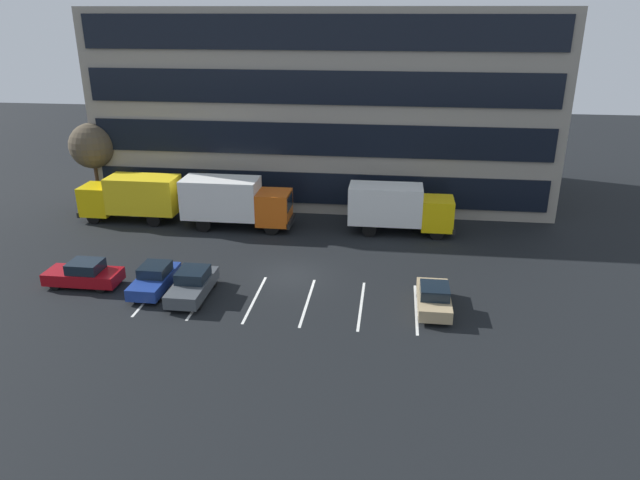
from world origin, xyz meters
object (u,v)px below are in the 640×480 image
at_px(box_truck_yellow_all, 132,196).
at_px(sedan_tan, 434,298).
at_px(box_truck_yellow, 399,207).
at_px(sedan_navy, 155,279).
at_px(box_truck_orange, 235,201).
at_px(sedan_charcoal, 193,284).
at_px(bare_tree, 92,146).
at_px(sedan_maroon, 84,274).

bearing_deg(box_truck_yellow_all, sedan_tan, -27.91).
height_order(box_truck_yellow, sedan_navy, box_truck_yellow).
height_order(box_truck_orange, sedan_charcoal, box_truck_orange).
bearing_deg(bare_tree, box_truck_yellow_all, -37.29).
height_order(sedan_charcoal, bare_tree, bare_tree).
distance_m(box_truck_yellow, box_truck_yellow_all, 18.81).
relative_size(box_truck_yellow_all, sedan_charcoal, 1.73).
xyz_separation_m(box_truck_orange, sedan_charcoal, (0.46, -10.54, -1.27)).
bearing_deg(sedan_maroon, sedan_charcoal, -4.30).
xyz_separation_m(sedan_maroon, sedan_charcoal, (6.32, -0.48, 0.01)).
bearing_deg(sedan_charcoal, box_truck_yellow, 45.75).
relative_size(box_truck_orange, sedan_tan, 1.95).
distance_m(box_truck_yellow, sedan_navy, 16.74).
relative_size(box_truck_yellow_all, sedan_tan, 1.83).
height_order(box_truck_yellow, sedan_tan, box_truck_yellow).
relative_size(sedan_tan, sedan_maroon, 0.95).
bearing_deg(bare_tree, box_truck_orange, -17.33).
xyz_separation_m(sedan_tan, sedan_charcoal, (-12.56, -0.10, 0.04)).
xyz_separation_m(box_truck_yellow_all, bare_tree, (-4.19, 3.19, 2.79)).
bearing_deg(box_truck_orange, sedan_maroon, -120.19).
distance_m(box_truck_orange, sedan_charcoal, 10.63).
bearing_deg(bare_tree, box_truck_yellow, -8.02).
distance_m(box_truck_orange, sedan_maroon, 11.71).
relative_size(sedan_tan, sedan_charcoal, 0.94).
bearing_deg(bare_tree, sedan_tan, -29.63).
distance_m(box_truck_yellow_all, sedan_charcoal, 13.74).
bearing_deg(box_truck_yellow, box_truck_orange, -177.70).
bearing_deg(box_truck_orange, sedan_navy, -100.29).
bearing_deg(sedan_navy, box_truck_orange, 79.71).
relative_size(box_truck_yellow, box_truck_orange, 0.94).
height_order(sedan_tan, bare_tree, bare_tree).
relative_size(sedan_maroon, sedan_charcoal, 0.99).
height_order(box_truck_yellow_all, sedan_maroon, box_truck_yellow_all).
distance_m(box_truck_yellow, bare_tree, 23.39).
bearing_deg(sedan_maroon, bare_tree, 113.46).
distance_m(box_truck_yellow_all, sedan_tan, 23.41).
bearing_deg(sedan_navy, bare_tree, 126.05).
height_order(box_truck_orange, bare_tree, bare_tree).
distance_m(box_truck_yellow, sedan_charcoal, 15.38).
relative_size(box_truck_orange, sedan_navy, 1.93).
bearing_deg(bare_tree, sedan_maroon, -66.54).
distance_m(box_truck_yellow_all, sedan_navy, 12.11).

